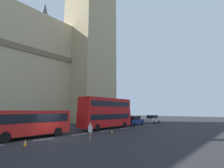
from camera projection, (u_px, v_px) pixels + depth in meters
ground_plane at (51, 138)px, 17.24m from camera, size 160.00×160.00×0.00m
lane_centre_marking at (80, 134)px, 20.12m from camera, size 39.00×0.16×0.01m
double_decker_bus at (107, 112)px, 27.14m from camera, size 10.29×2.54×4.90m
sedan_lead at (134, 121)px, 32.87m from camera, size 4.40×1.86×1.85m
sedan_trailing at (153, 119)px, 38.79m from camera, size 4.40×1.86×1.85m
traffic_cone_west at (25, 143)px, 13.36m from camera, size 0.36×0.36×0.58m
traffic_cone_middle at (91, 133)px, 19.50m from camera, size 0.36×0.36×0.58m
traffic_cone_east at (112, 131)px, 21.02m from camera, size 0.36×0.36×0.58m
pedestrian_by_kerb at (90, 131)px, 15.75m from camera, size 0.46×0.44×1.69m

